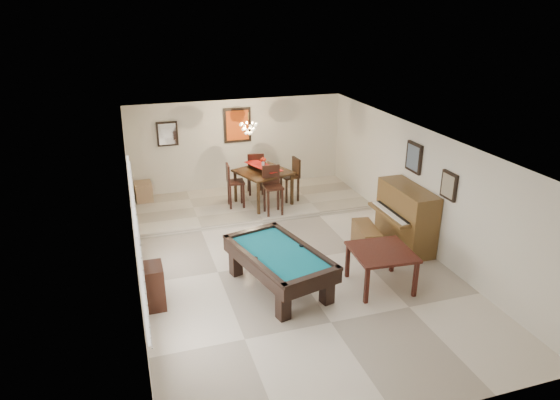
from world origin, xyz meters
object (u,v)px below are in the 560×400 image
piano_bench (366,238)px  dining_chair_west (236,185)px  upright_piano (400,218)px  dining_table (263,185)px  pool_table (279,270)px  chandelier (248,124)px  square_table (380,269)px  apothecary_chest (154,286)px  dining_chair_south (273,191)px  dining_chair_east (290,180)px  corner_bench (144,191)px  dining_chair_north (255,173)px  flower_vase (263,162)px

piano_bench → dining_chair_west: dining_chair_west is taller
upright_piano → dining_table: 3.78m
pool_table → chandelier: 4.54m
dining_table → upright_piano: bearing=-54.2°
piano_bench → square_table: bearing=-106.8°
apothecary_chest → pool_table: bearing=-2.3°
square_table → dining_chair_west: 4.80m
dining_table → pool_table: bearing=-101.7°
square_table → chandelier: chandelier is taller
dining_chair_south → dining_chair_east: 1.00m
pool_table → corner_bench: size_ratio=4.14×
dining_chair_north → dining_chair_east: dining_chair_north is taller
pool_table → piano_bench: 2.45m
dining_table → dining_chair_south: dining_chair_south is taller
flower_vase → chandelier: 1.02m
dining_chair_west → piano_bench: bearing=-139.7°
dining_table → apothecary_chest: bearing=-128.8°
pool_table → flower_vase: 4.11m
dining_table → dining_chair_west: dining_chair_west is taller
dining_chair_north → apothecary_chest: bearing=64.0°
piano_bench → dining_chair_south: (-1.41, 2.28, 0.44)m
square_table → upright_piano: (1.19, 1.39, 0.30)m
corner_bench → flower_vase: bearing=-21.4°
dining_chair_west → dining_chair_east: (1.45, 0.00, 0.00)m
dining_chair_west → dining_chair_east: 1.45m
apothecary_chest → flower_vase: (3.09, 3.85, 0.85)m
upright_piano → dining_chair_south: size_ratio=1.36×
dining_table → dining_chair_east: bearing=0.0°
piano_bench → dining_table: bearing=115.6°
upright_piano → dining_chair_west: upright_piano is taller
upright_piano → dining_chair_north: upright_piano is taller
square_table → flower_vase: size_ratio=4.45×
piano_bench → dining_chair_south: size_ratio=0.83×
apothecary_chest → dining_chair_east: (3.81, 3.85, 0.29)m
dining_chair_east → chandelier: (-1.03, 0.19, 1.51)m
dining_chair_west → pool_table: bearing=-176.8°
dining_chair_north → dining_chair_west: 1.06m
piano_bench → dining_chair_north: bearing=111.1°
corner_bench → chandelier: 3.38m
apothecary_chest → flower_vase: flower_vase is taller
pool_table → dining_chair_north: dining_chair_north is taller
upright_piano → chandelier: size_ratio=2.73×
dining_chair_east → dining_chair_south: bearing=-49.1°
dining_chair_west → corner_bench: size_ratio=2.12×
pool_table → dining_chair_south: dining_chair_south is taller
upright_piano → dining_chair_north: size_ratio=1.38×
pool_table → flower_vase: size_ratio=9.05×
dining_table → dining_chair_west: bearing=-179.8°
dining_table → dining_chair_west: 0.74m
upright_piano → dining_chair_north: 4.44m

